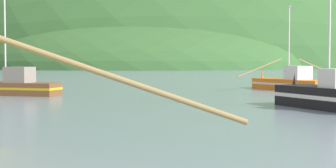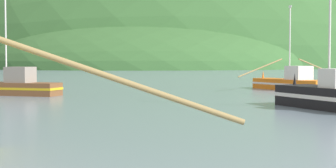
{
  "view_description": "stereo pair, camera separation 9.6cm",
  "coord_description": "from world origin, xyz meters",
  "views": [
    {
      "loc": [
        -5.44,
        6.87,
        2.69
      ],
      "look_at": [
        2.82,
        32.87,
        1.4
      ],
      "focal_mm": 54.12,
      "sensor_mm": 36.0,
      "label": 1
    },
    {
      "loc": [
        -5.35,
        6.84,
        2.69
      ],
      "look_at": [
        2.82,
        32.87,
        1.4
      ],
      "focal_mm": 54.12,
      "sensor_mm": 36.0,
      "label": 2
    }
  ],
  "objects": [
    {
      "name": "fishing_boat_black",
      "position": [
        11.52,
        30.55,
        0.75
      ],
      "size": [
        3.21,
        7.16,
        7.39
      ],
      "rotation": [
        0.0,
        0.0,
        1.68
      ],
      "color": "black",
      "rests_on": "ground"
    },
    {
      "name": "hill_far_right",
      "position": [
        46.42,
        178.72,
        0.0
      ],
      "size": [
        123.53,
        98.82,
        36.18
      ],
      "primitive_type": "ellipsoid",
      "color": "#386633",
      "rests_on": "ground"
    },
    {
      "name": "fishing_boat_orange",
      "position": [
        18.75,
        46.64,
        0.7
      ],
      "size": [
        11.38,
        8.56,
        7.58
      ],
      "rotation": [
        0.0,
        0.0,
        1.77
      ],
      "color": "orange",
      "rests_on": "ground"
    },
    {
      "name": "hill_far_left",
      "position": [
        70.69,
        219.95,
        0.0
      ],
      "size": [
        211.28,
        169.03,
        107.85
      ],
      "primitive_type": "ellipsoid",
      "color": "#386633",
      "rests_on": "ground"
    },
    {
      "name": "fishing_boat_brown",
      "position": [
        -4.94,
        47.33,
        0.71
      ],
      "size": [
        7.16,
        5.77,
        7.57
      ],
      "rotation": [
        0.0,
        0.0,
        2.54
      ],
      "color": "brown",
      "rests_on": "ground"
    }
  ]
}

